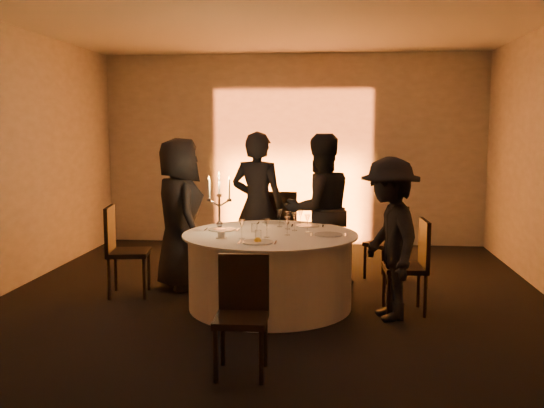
# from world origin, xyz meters

# --- Properties ---
(floor) EXTENTS (7.00, 7.00, 0.00)m
(floor) POSITION_xyz_m (0.00, 0.00, 0.00)
(floor) COLOR black
(floor) RESTS_ON ground
(ceiling) EXTENTS (7.00, 7.00, 0.00)m
(ceiling) POSITION_xyz_m (0.00, 0.00, 3.00)
(ceiling) COLOR silver
(ceiling) RESTS_ON wall_back
(wall_back) EXTENTS (7.00, 0.00, 7.00)m
(wall_back) POSITION_xyz_m (0.00, 3.50, 1.50)
(wall_back) COLOR #A8A49C
(wall_back) RESTS_ON floor
(wall_front) EXTENTS (7.00, 0.00, 7.00)m
(wall_front) POSITION_xyz_m (0.00, -3.50, 1.50)
(wall_front) COLOR #A8A49C
(wall_front) RESTS_ON floor
(uplighter_fixture) EXTENTS (0.25, 0.12, 0.10)m
(uplighter_fixture) POSITION_xyz_m (0.00, 3.20, 0.05)
(uplighter_fixture) COLOR black
(uplighter_fixture) RESTS_ON floor
(banquet_table) EXTENTS (1.80, 1.80, 0.77)m
(banquet_table) POSITION_xyz_m (0.00, 0.00, 0.38)
(banquet_table) COLOR black
(banquet_table) RESTS_ON floor
(chair_left) EXTENTS (0.50, 0.50, 1.00)m
(chair_left) POSITION_xyz_m (-1.68, 0.25, 0.56)
(chair_left) COLOR black
(chair_left) RESTS_ON floor
(chair_back_left) EXTENTS (0.47, 0.47, 1.06)m
(chair_back_left) POSITION_xyz_m (-0.03, 1.50, 0.60)
(chair_back_left) COLOR black
(chair_back_left) RESTS_ON floor
(chair_back_right) EXTENTS (0.56, 0.56, 0.90)m
(chair_back_right) POSITION_xyz_m (1.34, 1.21, 0.51)
(chair_back_right) COLOR black
(chair_back_right) RESTS_ON floor
(chair_right) EXTENTS (0.43, 0.43, 0.94)m
(chair_right) POSITION_xyz_m (1.44, -0.06, 0.53)
(chair_right) COLOR black
(chair_right) RESTS_ON floor
(chair_front) EXTENTS (0.40, 0.40, 0.89)m
(chair_front) POSITION_xyz_m (-0.04, -1.70, 0.50)
(chair_front) COLOR black
(chair_front) RESTS_ON floor
(guest_left) EXTENTS (0.90, 1.01, 1.74)m
(guest_left) POSITION_xyz_m (-1.11, 0.64, 0.87)
(guest_left) COLOR black
(guest_left) RESTS_ON floor
(guest_back_left) EXTENTS (0.74, 0.57, 1.81)m
(guest_back_left) POSITION_xyz_m (-0.27, 1.14, 0.90)
(guest_back_left) COLOR black
(guest_back_left) RESTS_ON floor
(guest_back_right) EXTENTS (1.08, 1.00, 1.78)m
(guest_back_right) POSITION_xyz_m (0.49, 0.94, 0.89)
(guest_back_right) COLOR black
(guest_back_right) RESTS_ON floor
(guest_right) EXTENTS (0.80, 1.12, 1.58)m
(guest_right) POSITION_xyz_m (1.19, -0.27, 0.79)
(guest_right) COLOR black
(guest_right) RESTS_ON floor
(plate_left) EXTENTS (0.36, 0.29, 0.01)m
(plate_left) POSITION_xyz_m (-0.53, 0.15, 0.78)
(plate_left) COLOR white
(plate_left) RESTS_ON banquet_table
(plate_back_left) EXTENTS (0.36, 0.26, 0.01)m
(plate_back_left) POSITION_xyz_m (-0.03, 0.62, 0.78)
(plate_back_left) COLOR white
(plate_back_left) RESTS_ON banquet_table
(plate_back_right) EXTENTS (0.35, 0.26, 0.01)m
(plate_back_right) POSITION_xyz_m (0.37, 0.49, 0.78)
(plate_back_right) COLOR white
(plate_back_right) RESTS_ON banquet_table
(plate_right) EXTENTS (0.36, 0.28, 0.01)m
(plate_right) POSITION_xyz_m (0.60, -0.05, 0.78)
(plate_right) COLOR white
(plate_right) RESTS_ON banquet_table
(plate_front) EXTENTS (0.35, 0.29, 0.08)m
(plate_front) POSITION_xyz_m (-0.06, -0.52, 0.79)
(plate_front) COLOR white
(plate_front) RESTS_ON banquet_table
(coffee_cup) EXTENTS (0.11, 0.11, 0.07)m
(coffee_cup) POSITION_xyz_m (-0.45, -0.31, 0.80)
(coffee_cup) COLOR white
(coffee_cup) RESTS_ON banquet_table
(candelabra) EXTENTS (0.26, 0.13, 0.63)m
(candelabra) POSITION_xyz_m (-0.55, 0.12, 0.99)
(candelabra) COLOR silver
(candelabra) RESTS_ON banquet_table
(wine_glass_a) EXTENTS (0.07, 0.07, 0.19)m
(wine_glass_a) POSITION_xyz_m (0.24, 0.18, 0.91)
(wine_glass_a) COLOR silver
(wine_glass_a) RESTS_ON banquet_table
(wine_glass_b) EXTENTS (0.07, 0.07, 0.19)m
(wine_glass_b) POSITION_xyz_m (0.29, 0.43, 0.91)
(wine_glass_b) COLOR silver
(wine_glass_b) RESTS_ON banquet_table
(wine_glass_c) EXTENTS (0.07, 0.07, 0.19)m
(wine_glass_c) POSITION_xyz_m (0.16, 0.28, 0.91)
(wine_glass_c) COLOR silver
(wine_glass_c) RESTS_ON banquet_table
(wine_glass_d) EXTENTS (0.07, 0.07, 0.19)m
(wine_glass_d) POSITION_xyz_m (0.06, 0.43, 0.91)
(wine_glass_d) COLOR silver
(wine_glass_d) RESTS_ON banquet_table
(wine_glass_e) EXTENTS (0.07, 0.07, 0.19)m
(wine_glass_e) POSITION_xyz_m (0.38, 0.10, 0.91)
(wine_glass_e) COLOR silver
(wine_glass_e) RESTS_ON banquet_table
(wine_glass_f) EXTENTS (0.07, 0.07, 0.19)m
(wine_glass_f) POSITION_xyz_m (-0.01, -0.24, 0.91)
(wine_glass_f) COLOR silver
(wine_glass_f) RESTS_ON banquet_table
(wine_glass_g) EXTENTS (0.07, 0.07, 0.19)m
(wine_glass_g) POSITION_xyz_m (-0.24, -0.34, 0.91)
(wine_glass_g) COLOR silver
(wine_glass_g) RESTS_ON banquet_table
(wine_glass_h) EXTENTS (0.07, 0.07, 0.19)m
(wine_glass_h) POSITION_xyz_m (0.18, -0.09, 0.91)
(wine_glass_h) COLOR silver
(wine_glass_h) RESTS_ON banquet_table
(tumbler_a) EXTENTS (0.07, 0.07, 0.09)m
(tumbler_a) POSITION_xyz_m (-0.17, 0.07, 0.82)
(tumbler_a) COLOR silver
(tumbler_a) RESTS_ON banquet_table
(tumbler_b) EXTENTS (0.07, 0.07, 0.09)m
(tumbler_b) POSITION_xyz_m (-0.08, -0.34, 0.82)
(tumbler_b) COLOR silver
(tumbler_b) RESTS_ON banquet_table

